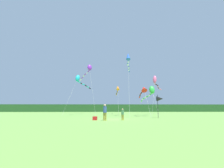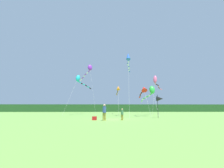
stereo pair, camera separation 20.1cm
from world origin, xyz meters
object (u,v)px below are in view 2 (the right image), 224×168
Objects in this scene: person_child at (122,114)px; kite_blue at (128,58)px; kite_purple at (89,69)px; kite_red at (143,90)px; kite_rainbow at (156,81)px; kite_green at (151,91)px; cooler_box at (94,118)px; kite_cyan at (79,79)px; banner_flag_pole at (160,99)px; person_adult at (104,111)px; kite_orange at (118,89)px.

person_child is 12.79m from kite_blue.
kite_red is (10.21, -9.51, -5.71)m from kite_purple.
kite_rainbow reaches higher than kite_green.
kite_blue is (5.02, 8.48, 9.67)m from cooler_box.
kite_green is at bearing 59.38° from person_child.
kite_cyan is 14.62m from kite_red.
banner_flag_pole is at bearing -104.27° from kite_rainbow.
kite_blue is at bearing 66.75° from person_adult.
person_child is at bearing -71.70° from kite_purple.
kite_green is at bearing -33.33° from kite_purple.
kite_blue is at bearing -131.70° from kite_rainbow.
person_adult is 2.05m from person_child.
kite_orange is at bearing 78.78° from cooler_box.
cooler_box is at bearing -126.31° from kite_rainbow.
kite_cyan is at bearing -135.16° from kite_purple.
banner_flag_pole reaches higher than person_child.
banner_flag_pole is at bearing 23.84° from cooler_box.
kite_rainbow is 7.59m from kite_green.
kite_cyan is (-8.55, -3.84, 1.55)m from kite_orange.
person_child is at bearing -143.82° from banner_flag_pole.
kite_orange is at bearing 157.10° from kite_rainbow.
kite_purple is 1.33× the size of kite_green.
cooler_box is 13.80m from kite_blue.
person_adult is 0.16× the size of kite_purple.
person_adult is at bearing -77.88° from kite_purple.
cooler_box is at bearing -132.78° from kite_green.
person_adult is at bearing -113.25° from kite_blue.
person_adult is 0.16× the size of kite_blue.
kite_green is (9.09, 9.82, 4.08)m from cooler_box.
kite_rainbow is (10.79, 16.81, 6.23)m from person_adult.
person_child is 2.49× the size of cooler_box.
kite_orange reaches higher than kite_red.
kite_cyan reaches higher than kite_green.
kite_blue is at bearing 129.25° from banner_flag_pole.
kite_rainbow is (3.14, 12.34, 4.59)m from banner_flag_pole.
kite_cyan is at bearing 115.91° from person_child.
kite_red is 0.96× the size of kite_green.
person_adult is 9.01m from banner_flag_pole.
kite_blue reaches higher than kite_cyan.
person_adult is at bearing -127.41° from kite_green.
cooler_box is 0.06× the size of kite_green.
kite_red reaches higher than person_adult.
cooler_box is at bearing -73.54° from kite_cyan.
kite_orange is (2.76, 20.20, 4.91)m from person_adult.
kite_cyan is (-4.66, 15.77, 7.24)m from cooler_box.
person_adult is 0.22× the size of kite_red.
person_adult is 1.49m from cooler_box.
cooler_box is 0.05× the size of kite_blue.
person_adult is at bearing -149.71° from banner_flag_pole.
kite_blue reaches higher than person_adult.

